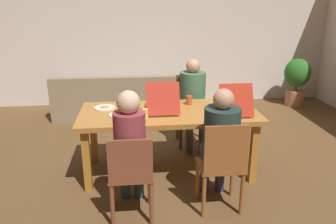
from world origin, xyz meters
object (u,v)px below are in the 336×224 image
Objects in this scene: drinking_glass_1 at (189,100)px; plate_1 at (120,114)px; person_2 at (193,97)px; couch at (116,101)px; potted_plant at (297,78)px; person_0 at (220,138)px; chair_2 at (191,108)px; dining_table at (169,118)px; person_1 at (130,144)px; chair_1 at (131,174)px; chair_0 at (222,163)px; drinking_glass_2 at (134,102)px; drinking_glass_0 at (145,114)px; plate_0 at (105,107)px; pizza_box_0 at (161,105)px; pizza_box_1 at (231,107)px.

plate_1 is at bearing -158.90° from drinking_glass_1.
person_2 is 1.27m from plate_1.
potted_plant reaches higher than couch.
person_0 is 5.14× the size of plate_1.
person_2 is at bearing -90.00° from chair_2.
dining_table is 0.89m from person_1.
chair_1 is 1.87m from person_2.
chair_0 reaches higher than drinking_glass_2.
chair_2 is 1.06m from drinking_glass_2.
drinking_glass_0 is at bearing -142.22° from dining_table.
couch is at bearing 94.18° from plate_1.
chair_1 is at bearing -134.06° from potted_plant.
drinking_glass_1 is at bearing -102.52° from chair_2.
chair_2 is 1.05× the size of potted_plant.
plate_0 reaches higher than dining_table.
drinking_glass_2 is (-0.31, 0.18, -0.00)m from pizza_box_0.
person_1 is (-0.00, 0.14, 0.24)m from chair_1.
drinking_glass_0 is 0.12× the size of potted_plant.
plate_1 is (-0.97, -0.82, 0.06)m from person_2.
chair_0 is at bearing -90.00° from person_2.
person_2 reaches higher than drinking_glass_1.
pizza_box_1 is 1.26m from plate_1.
drinking_glass_1 is (0.71, 1.00, 0.10)m from person_1.
pizza_box_0 is at bearing 18.75° from plate_1.
chair_1 is 0.88m from plate_1.
person_1 is 1.86m from chair_2.
plate_1 is at bearing -143.16° from potted_plant.
chair_0 is at bearing -110.10° from pizza_box_1.
person_0 is 0.94m from pizza_box_0.
drinking_glass_1 is at bearing 21.10° from plate_1.
potted_plant is at bearing 34.19° from drinking_glass_2.
chair_1 is 0.70× the size of person_1.
chair_0 is 0.88m from person_1.
couch is at bearing 100.48° from drinking_glass_0.
chair_0 is at bearing -90.00° from chair_2.
person_1 reaches higher than chair_0.
drinking_glass_0 is at bearing 144.02° from person_0.
person_0 is 1.46m from person_2.
person_0 reaches higher than plate_0.
potted_plant reaches higher than plate_1.
pizza_box_0 is at bearing -10.23° from plate_0.
drinking_glass_1 is (0.35, 0.16, 0.00)m from pizza_box_0.
pizza_box_1 is (0.70, -0.07, 0.13)m from dining_table.
chair_2 is 0.46× the size of couch.
drinking_glass_2 is at bearing 87.48° from chair_1.
drinking_glass_0 reaches higher than dining_table.
pizza_box_1 reaches higher than dining_table.
chair_0 reaches higher than couch.
chair_0 is 0.44× the size of couch.
pizza_box_1 is 2.16× the size of plate_0.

